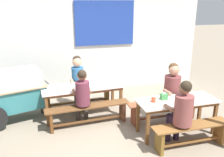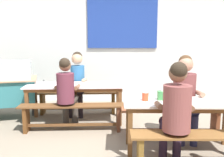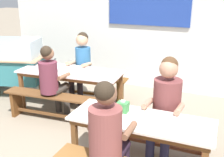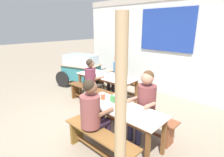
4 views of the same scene
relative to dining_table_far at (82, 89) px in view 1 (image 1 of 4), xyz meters
name	(u,v)px [view 1 (image 1 of 4)]	position (x,y,z in m)	size (l,w,h in m)	color
ground_plane	(125,134)	(0.69, -1.10, -0.65)	(40.00, 40.00, 0.00)	gray
backdrop_wall	(97,38)	(0.70, 1.69, 0.92)	(6.29, 0.23, 3.00)	silver
dining_table_far	(82,89)	(0.00, 0.00, 0.00)	(1.88, 0.85, 0.72)	silver
dining_table_near	(177,104)	(1.70, -1.28, -0.01)	(1.62, 0.64, 0.72)	silver
bench_far_back	(78,95)	(-0.04, 0.54, -0.35)	(1.76, 0.45, 0.46)	brown
bench_far_front	(88,112)	(0.04, -0.54, -0.34)	(1.83, 0.42, 0.46)	brown
bench_near_back	(163,108)	(1.70, -0.75, -0.34)	(1.64, 0.32, 0.46)	brown
bench_near_front	(191,132)	(1.71, -1.82, -0.34)	(1.48, 0.33, 0.46)	brown
food_cart	(14,91)	(-1.49, 0.17, 0.02)	(1.79, 1.23, 1.14)	teal
person_center_facing	(78,78)	(-0.04, 0.47, 0.11)	(0.40, 0.52, 1.32)	black
person_right_near_table	(173,89)	(1.87, -0.80, 0.12)	(0.47, 0.58, 1.33)	#2C2C4E
person_near_front	(182,110)	(1.51, -1.77, 0.10)	(0.44, 0.52, 1.32)	#291C2D
person_left_back_turned	(82,94)	(-0.07, -0.47, 0.07)	(0.41, 0.54, 1.27)	#403A33
tissue_box	(164,97)	(1.45, -1.19, 0.13)	(0.13, 0.11, 0.15)	#3D8A47
condiment_jar	(154,99)	(1.20, -1.26, 0.13)	(0.09, 0.09, 0.13)	#DD4C2B
soup_bowl	(77,87)	(-0.13, -0.10, 0.09)	(0.14, 0.14, 0.05)	silver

